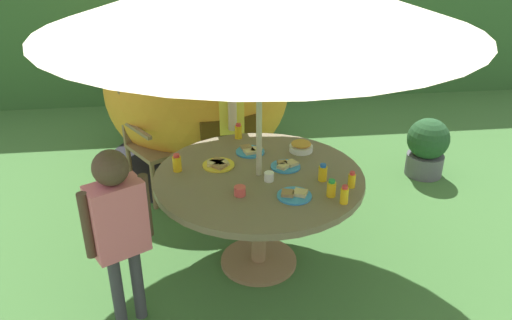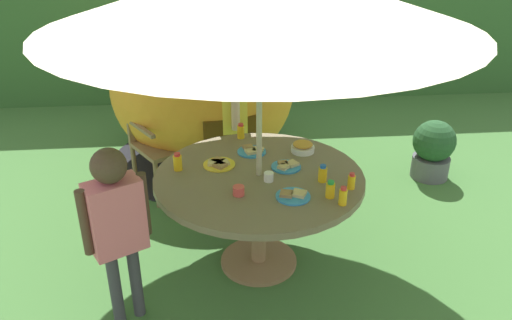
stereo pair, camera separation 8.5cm
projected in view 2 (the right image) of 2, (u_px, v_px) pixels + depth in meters
The scene contains 21 objects.
ground_plane at pixel (259, 263), 3.55m from camera, with size 10.00×10.00×0.02m, color #3D6B33.
hedge_backdrop at pixel (231, 20), 6.45m from camera, with size 9.00×0.70×1.94m, color #33602D.
garden_table at pixel (259, 189), 3.28m from camera, with size 1.35×1.35×0.70m.
wooden_chair at pixel (159, 129), 4.31m from camera, with size 0.64×0.64×1.02m.
dome_tent at pixel (202, 86), 4.72m from camera, with size 2.28×2.28×1.51m.
potted_plant at pixel (433, 149), 4.57m from camera, with size 0.38×0.38×0.55m.
child_in_yellow_shirt at pixel (231, 96), 4.05m from camera, with size 0.24×0.47×1.39m.
child_in_pink_shirt at pixel (116, 217), 2.75m from camera, with size 0.35×0.28×1.13m.
snack_bowl at pixel (303, 147), 3.53m from camera, with size 0.16×0.16×0.08m.
plate_near_right at pixel (252, 151), 3.52m from camera, with size 0.20×0.20×0.03m.
plate_mid_right at pixel (293, 195), 2.97m from camera, with size 0.21×0.21×0.03m.
plate_near_left at pixel (219, 164), 3.34m from camera, with size 0.21×0.21×0.03m.
plate_mid_left at pixel (286, 166), 3.32m from camera, with size 0.20×0.20×0.03m.
juice_bottle_far_left at pixel (178, 162), 3.27m from camera, with size 0.06×0.06×0.12m.
juice_bottle_far_right at pixel (343, 196), 2.88m from camera, with size 0.05×0.05×0.11m.
juice_bottle_center_front at pixel (330, 190), 2.96m from camera, with size 0.06×0.06×0.11m.
juice_bottle_center_back at pixel (351, 181), 3.05m from camera, with size 0.05×0.05×0.10m.
juice_bottle_front_edge at pixel (323, 174), 3.13m from camera, with size 0.06×0.06×0.11m.
juice_bottle_back_edge at pixel (241, 131), 3.73m from camera, with size 0.05×0.05×0.12m.
cup_near at pixel (269, 177), 3.14m from camera, with size 0.06×0.06×0.06m, color white.
cup_far at pixel (239, 191), 2.99m from camera, with size 0.07×0.07×0.06m, color #E04C47.
Camera 2 is at (-0.28, -2.85, 2.22)m, focal length 35.34 mm.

